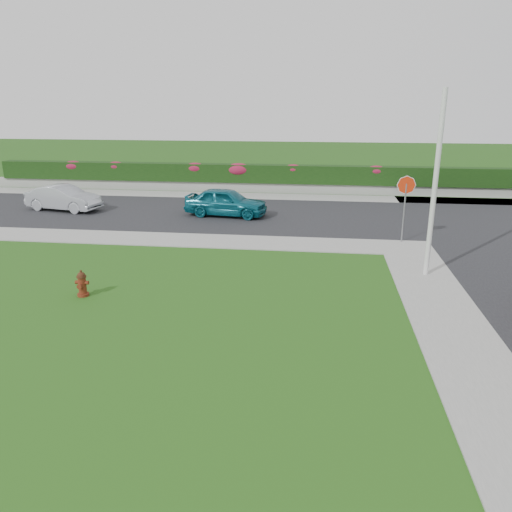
# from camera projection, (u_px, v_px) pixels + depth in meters

# --- Properties ---
(ground) EXTENTS (120.00, 120.00, 0.00)m
(ground) POSITION_uv_depth(u_px,v_px,m) (163.00, 346.00, 11.73)
(ground) COLOR black
(ground) RESTS_ON ground
(street_far) EXTENTS (26.00, 8.00, 0.04)m
(street_far) POSITION_uv_depth(u_px,v_px,m) (151.00, 212.00, 25.58)
(street_far) COLOR black
(street_far) RESTS_ON ground
(sidewalk_right) EXTENTS (2.00, 20.00, 0.04)m
(sidewalk_right) POSITION_uv_depth(u_px,v_px,m) (505.00, 419.00, 8.99)
(sidewalk_right) COLOR gray
(sidewalk_right) RESTS_ON ground
(sidewalk_far) EXTENTS (24.00, 2.00, 0.04)m
(sidewalk_far) POSITION_uv_depth(u_px,v_px,m) (89.00, 237.00, 20.96)
(sidewalk_far) COLOR gray
(sidewalk_far) RESTS_ON ground
(curb_corner) EXTENTS (2.00, 2.00, 0.04)m
(curb_corner) POSITION_uv_depth(u_px,v_px,m) (407.00, 248.00, 19.40)
(curb_corner) COLOR gray
(curb_corner) RESTS_ON ground
(sidewalk_beyond) EXTENTS (34.00, 2.00, 0.04)m
(sidewalk_beyond) POSITION_uv_depth(u_px,v_px,m) (243.00, 196.00, 29.83)
(sidewalk_beyond) COLOR gray
(sidewalk_beyond) RESTS_ON ground
(retaining_wall) EXTENTS (34.00, 0.40, 0.60)m
(retaining_wall) POSITION_uv_depth(u_px,v_px,m) (246.00, 187.00, 31.16)
(retaining_wall) COLOR gray
(retaining_wall) RESTS_ON ground
(hedge) EXTENTS (32.00, 0.90, 1.10)m
(hedge) POSITION_uv_depth(u_px,v_px,m) (246.00, 173.00, 31.00)
(hedge) COLOR black
(hedge) RESTS_ON retaining_wall
(fire_hydrant) EXTENTS (0.40, 0.38, 0.79)m
(fire_hydrant) POSITION_uv_depth(u_px,v_px,m) (82.00, 284.00, 14.59)
(fire_hydrant) COLOR #51230C
(fire_hydrant) RESTS_ON ground
(sedan_teal) EXTENTS (4.20, 2.11, 1.37)m
(sedan_teal) POSITION_uv_depth(u_px,v_px,m) (226.00, 202.00, 24.49)
(sedan_teal) COLOR #0E5B6B
(sedan_teal) RESTS_ON street_far
(sedan_silver) EXTENTS (4.11, 2.11, 1.29)m
(sedan_silver) POSITION_uv_depth(u_px,v_px,m) (63.00, 198.00, 25.72)
(sedan_silver) COLOR #B2B4BA
(sedan_silver) RESTS_ON street_far
(utility_pole) EXTENTS (0.16, 0.16, 5.88)m
(utility_pole) POSITION_uv_depth(u_px,v_px,m) (435.00, 186.00, 15.55)
(utility_pole) COLOR silver
(utility_pole) RESTS_ON ground
(stop_sign) EXTENTS (0.74, 0.06, 2.70)m
(stop_sign) POSITION_uv_depth(u_px,v_px,m) (406.00, 193.00, 19.61)
(stop_sign) COLOR slate
(stop_sign) RESTS_ON ground
(flower_clump_a) EXTENTS (1.29, 0.83, 0.65)m
(flower_clump_a) POSITION_uv_depth(u_px,v_px,m) (74.00, 166.00, 32.17)
(flower_clump_a) COLOR #A81C44
(flower_clump_a) RESTS_ON hedge
(flower_clump_b) EXTENTS (1.17, 0.75, 0.59)m
(flower_clump_b) POSITION_uv_depth(u_px,v_px,m) (116.00, 166.00, 31.82)
(flower_clump_b) COLOR #A81C44
(flower_clump_b) RESTS_ON hedge
(flower_clump_c) EXTENTS (1.29, 0.83, 0.64)m
(flower_clump_c) POSITION_uv_depth(u_px,v_px,m) (195.00, 168.00, 31.21)
(flower_clump_c) COLOR #A81C44
(flower_clump_c) RESTS_ON hedge
(flower_clump_d) EXTENTS (1.55, 1.00, 0.78)m
(flower_clump_d) POSITION_uv_depth(u_px,v_px,m) (238.00, 169.00, 30.89)
(flower_clump_d) COLOR #A81C44
(flower_clump_d) RESTS_ON hedge
(flower_clump_e) EXTENTS (1.14, 0.74, 0.57)m
(flower_clump_e) POSITION_uv_depth(u_px,v_px,m) (293.00, 169.00, 30.46)
(flower_clump_e) COLOR #A81C44
(flower_clump_e) RESTS_ON hedge
(flower_clump_f) EXTENTS (1.21, 0.78, 0.60)m
(flower_clump_f) POSITION_uv_depth(u_px,v_px,m) (376.00, 171.00, 29.87)
(flower_clump_f) COLOR #A81C44
(flower_clump_f) RESTS_ON hedge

